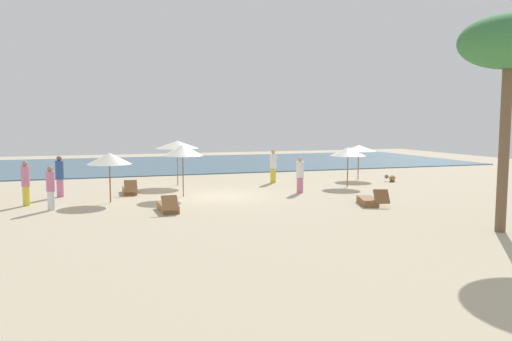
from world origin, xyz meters
name	(u,v)px	position (x,y,z in m)	size (l,w,h in m)	color
ground_plane	(216,196)	(0.00, 0.00, 0.00)	(60.00, 60.00, 0.00)	#BCAD8E
ocean_water	(164,164)	(0.00, 17.00, 0.03)	(48.00, 16.00, 0.06)	#3D6075
umbrella_0	(348,152)	(7.22, 1.21, 1.79)	(1.84, 1.84, 2.01)	olive
umbrella_1	(183,150)	(-1.40, 0.43, 2.07)	(1.80, 1.80, 2.32)	brown
umbrella_2	(359,148)	(9.33, 3.82, 1.80)	(1.99, 1.99, 1.98)	brown
umbrella_3	(177,145)	(-1.01, 4.38, 2.13)	(2.22, 2.22, 2.34)	olive
umbrella_4	(109,159)	(-4.54, -0.17, 1.82)	(1.82, 1.82, 2.06)	brown
lounger_0	(168,207)	(-2.57, -3.00, 0.17)	(0.65, 1.71, 0.68)	olive
lounger_1	(130,190)	(-3.61, 2.12, 0.18)	(0.62, 1.70, 0.69)	olive
lounger_2	(369,201)	(5.31, -4.08, 0.17)	(1.09, 1.80, 0.68)	brown
person_0	(51,188)	(-6.73, -1.36, 0.85)	(0.42, 0.42, 1.67)	white
person_1	(26,183)	(-7.75, 0.02, 0.91)	(0.44, 0.44, 1.79)	yellow
person_2	(60,176)	(-6.61, 2.06, 0.92)	(0.47, 0.47, 1.82)	#D17299
person_4	(300,175)	(4.01, -0.09, 0.84)	(0.41, 0.41, 1.67)	#D17299
person_5	(273,166)	(4.13, 3.88, 0.91)	(0.51, 0.51, 1.81)	yellow
palm_0	(509,45)	(6.59, -9.56, 5.59)	(2.91, 2.91, 6.50)	brown
dog	(392,178)	(10.56, 2.29, 0.19)	(0.73, 0.75, 0.37)	olive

